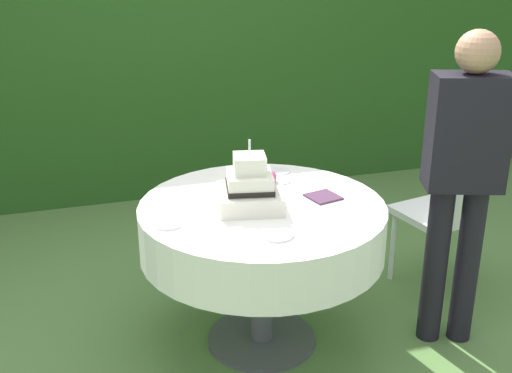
% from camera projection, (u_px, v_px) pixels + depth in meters
% --- Properties ---
extents(ground_plane, '(20.00, 20.00, 0.00)m').
position_uv_depth(ground_plane, '(262.00, 340.00, 3.38)').
color(ground_plane, '#547A3D').
extents(foliage_hedge, '(6.87, 0.45, 2.81)m').
position_uv_depth(foliage_hedge, '(170.00, 16.00, 4.97)').
color(foliage_hedge, '#234C19').
rests_on(foliage_hedge, ground_plane).
extents(cake_table, '(1.20, 1.20, 0.77)m').
position_uv_depth(cake_table, '(262.00, 229.00, 3.15)').
color(cake_table, '#4C4C51').
rests_on(cake_table, ground_plane).
extents(wedding_cake, '(0.35, 0.35, 0.34)m').
position_uv_depth(wedding_cake, '(250.00, 189.00, 3.04)').
color(wedding_cake, silver).
rests_on(wedding_cake, cake_table).
extents(serving_plate_near, '(0.15, 0.15, 0.01)m').
position_uv_depth(serving_plate_near, '(277.00, 234.00, 2.78)').
color(serving_plate_near, white).
rests_on(serving_plate_near, cake_table).
extents(serving_plate_far, '(0.13, 0.13, 0.01)m').
position_uv_depth(serving_plate_far, '(168.00, 224.00, 2.88)').
color(serving_plate_far, white).
rests_on(serving_plate_far, cake_table).
extents(serving_plate_left, '(0.10, 0.10, 0.01)m').
position_uv_depth(serving_plate_left, '(280.00, 181.00, 3.38)').
color(serving_plate_left, white).
rests_on(serving_plate_left, cake_table).
extents(serving_plate_right, '(0.12, 0.12, 0.01)m').
position_uv_depth(serving_plate_right, '(279.00, 171.00, 3.53)').
color(serving_plate_right, white).
rests_on(serving_plate_right, cake_table).
extents(napkin_stack, '(0.18, 0.18, 0.01)m').
position_uv_depth(napkin_stack, '(323.00, 197.00, 3.18)').
color(napkin_stack, '#4C2D47').
rests_on(napkin_stack, cake_table).
extents(garden_chair, '(0.47, 0.47, 0.89)m').
position_uv_depth(garden_chair, '(446.00, 207.00, 3.66)').
color(garden_chair, white).
rests_on(garden_chair, ground_plane).
extents(standing_person, '(0.41, 0.31, 1.60)m').
position_uv_depth(standing_person, '(463.00, 172.00, 3.07)').
color(standing_person, black).
rests_on(standing_person, ground_plane).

